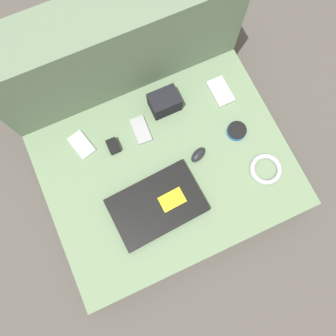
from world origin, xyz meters
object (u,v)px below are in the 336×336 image
phone_silver (141,130)px  phone_small (82,145)px  laptop (157,205)px  phone_black (221,91)px  charger_brick (113,146)px  speaker_puck (237,131)px  computer_mouse (199,156)px  camera_pouch (164,102)px

phone_silver → phone_small: (-0.23, 0.04, -0.00)m
laptop → phone_silver: 0.30m
phone_black → phone_small: (-0.59, 0.02, -0.00)m
phone_black → charger_brick: (-0.48, -0.04, 0.01)m
speaker_puck → phone_black: speaker_puck is taller
computer_mouse → phone_black: (0.20, 0.21, -0.01)m
charger_brick → phone_black: bearing=4.5°
computer_mouse → phone_small: (-0.39, 0.23, -0.01)m
phone_silver → charger_brick: bearing=-167.2°
computer_mouse → speaker_puck: bearing=-14.7°
computer_mouse → charger_brick: 0.33m
speaker_puck → camera_pouch: size_ratio=0.67×
computer_mouse → charger_brick: bearing=124.2°
laptop → speaker_puck: 0.42m
speaker_puck → charger_brick: 0.48m
phone_silver → charger_brick: charger_brick is taller
phone_black → phone_small: bearing=176.9°
laptop → phone_small: (-0.17, 0.33, -0.01)m
computer_mouse → phone_silver: size_ratio=0.70×
laptop → charger_brick: bearing=98.8°
phone_silver → camera_pouch: bearing=26.8°
computer_mouse → camera_pouch: 0.25m
charger_brick → camera_pouch: bearing=16.7°
phone_black → phone_small: size_ratio=1.02×
computer_mouse → phone_silver: bearing=105.0°
laptop → camera_pouch: camera_pouch is taller
laptop → computer_mouse: bearing=21.9°
computer_mouse → phone_silver: (-0.16, 0.19, -0.01)m
phone_black → phone_silver: bearing=-178.1°
phone_silver → charger_brick: (-0.12, -0.02, 0.01)m
speaker_puck → camera_pouch: camera_pouch is taller
speaker_puck → phone_small: bearing=160.7°
phone_silver → charger_brick: size_ratio=2.03×
speaker_puck → phone_small: speaker_puck is taller
phone_silver → phone_black: bearing=6.2°
laptop → phone_silver: size_ratio=3.05×
computer_mouse → phone_black: computer_mouse is taller
speaker_puck → camera_pouch: bearing=134.6°
charger_brick → phone_silver: bearing=9.3°
phone_silver → phone_small: 0.24m
computer_mouse → phone_small: bearing=124.9°
phone_black → camera_pouch: camera_pouch is taller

